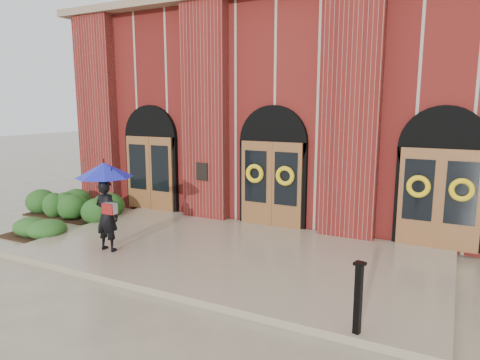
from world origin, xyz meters
The scene contains 7 objects.
ground centered at (0.00, 0.00, 0.00)m, with size 90.00×90.00×0.00m, color gray.
landing centered at (0.00, 0.15, 0.07)m, with size 10.00×5.30×0.15m, color gray.
church_building centered at (0.00, 8.78, 3.50)m, with size 16.20×12.53×7.00m.
man_with_umbrella centered at (-2.69, -1.19, 1.68)m, with size 1.38×1.38×2.19m.
metal_post centered at (3.64, -2.35, 0.76)m, with size 0.19×0.19×1.17m.
hedge_wall_left centered at (-6.53, 1.16, 0.39)m, with size 3.06×1.23×0.79m, color #204A18.
hedge_front_left centered at (-5.88, -0.82, 0.25)m, with size 1.39×1.19×0.49m, color #24511C.
Camera 1 is at (4.85, -8.71, 3.68)m, focal length 32.00 mm.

